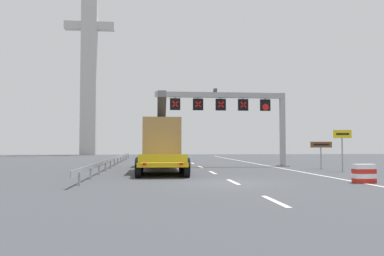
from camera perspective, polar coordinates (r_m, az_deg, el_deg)
The scene contains 10 objects.
ground at distance 18.59m, azimuth 5.91°, elevation -8.14°, with size 112.00×112.00×0.00m, color #424449.
lane_markings at distance 51.25m, azimuth -1.41°, elevation -4.56°, with size 0.20×80.49×0.01m.
edge_line_right at distance 31.77m, azimuth 12.52°, elevation -5.75°, with size 0.20×63.00×0.01m, color silver.
overhead_lane_gantry at distance 32.89m, azimuth 6.59°, elevation 3.18°, with size 11.39×0.90×6.59m.
heavy_haul_truck_yellow at distance 28.84m, azimuth -4.65°, elevation -2.19°, with size 3.05×14.07×5.30m.
exit_sign_yellow at distance 28.26m, azimuth 21.41°, elevation -1.75°, with size 1.29×0.15×2.85m.
tourist_info_sign_brown at distance 30.80m, azimuth 18.62°, elevation -2.82°, with size 1.69×0.15×2.07m.
crash_barrier_striped at distance 20.24m, azimuth 24.16°, elevation -6.19°, with size 1.00×0.50×0.90m.
guardrail_left at distance 35.16m, azimuth -11.27°, elevation -4.54°, with size 0.13×37.72×0.76m.
bridge_pylon_distant at distance 74.51m, azimuth -14.99°, elevation 11.30°, with size 9.00×2.00×38.28m.
Camera 1 is at (-3.74, -18.12, 1.82)m, focal length 35.93 mm.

